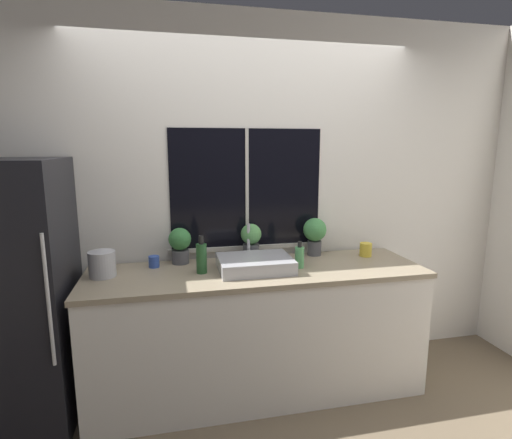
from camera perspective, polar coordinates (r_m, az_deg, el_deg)
ground_plane at (r=2.90m, az=1.80°, el=-26.46°), size 14.00×14.00×0.00m
wall_back at (r=3.06m, az=-1.43°, el=3.12°), size 8.00×0.09×2.70m
wall_right at (r=4.69m, az=24.35°, el=4.77°), size 0.06×7.00×2.70m
counter at (r=2.94m, az=0.20°, el=-15.54°), size 2.31×0.69×0.90m
refrigerator at (r=2.92m, az=-32.02°, el=-9.29°), size 0.73×0.72×1.67m
sink at (r=2.74m, az=-0.17°, el=-6.30°), size 0.50×0.43×0.28m
potted_plant_left at (r=2.92m, az=-10.81°, el=-3.42°), size 0.16×0.16×0.26m
potted_plant_center at (r=2.98m, az=-0.71°, el=-2.88°), size 0.15×0.15×0.27m
potted_plant_right at (r=3.11m, az=8.39°, el=-1.92°), size 0.18×0.18×0.29m
soap_bottle at (r=2.80m, az=6.23°, el=-5.30°), size 0.06×0.06×0.19m
bottle_tall at (r=2.69m, az=-7.79°, el=-5.40°), size 0.07×0.07×0.26m
mug_blue at (r=2.90m, az=-14.36°, el=-5.85°), size 0.07×0.07×0.08m
mug_yellow at (r=3.19m, az=15.40°, el=-4.16°), size 0.09×0.09×0.10m
kettle at (r=2.78m, az=-21.13°, el=-5.81°), size 0.17×0.17×0.19m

